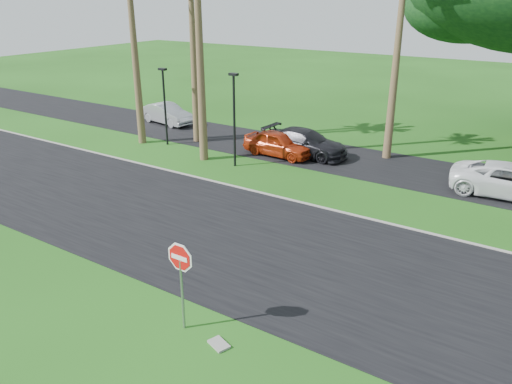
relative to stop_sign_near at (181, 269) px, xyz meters
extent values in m
plane|color=#1B4A12|center=(-0.50, 3.00, -1.77)|extent=(120.00, 120.00, 0.00)
cube|color=black|center=(-0.50, 5.00, -1.76)|extent=(120.00, 8.00, 0.02)
cube|color=black|center=(-0.50, 15.50, -1.76)|extent=(120.00, 5.00, 0.02)
cube|color=gray|center=(-0.50, 9.05, -1.74)|extent=(120.00, 0.12, 0.06)
cylinder|color=gray|center=(0.00, 0.00, -0.77)|extent=(0.07, 0.07, 2.00)
cylinder|color=white|center=(0.00, 0.00, 0.33)|extent=(1.05, 0.02, 1.05)
cylinder|color=red|center=(0.00, 0.00, 0.33)|extent=(0.90, 0.02, 0.90)
cube|color=white|center=(0.00, 0.00, 0.33)|extent=(0.50, 0.02, 0.12)
cone|color=brown|center=(-13.50, 12.00, 3.48)|extent=(0.44, 0.44, 10.50)
cone|color=brown|center=(-11.00, 14.00, 2.73)|extent=(0.44, 0.44, 9.00)
cone|color=brown|center=(-8.50, 11.50, 3.98)|extent=(0.44, 0.44, 11.50)
cone|color=brown|center=(-0.50, 17.00, 2.98)|extent=(0.44, 0.44, 9.50)
cylinder|color=black|center=(-12.00, 12.50, 0.33)|extent=(0.12, 0.12, 4.20)
cube|color=black|center=(-12.00, 12.50, 2.51)|extent=(0.45, 0.25, 0.12)
cylinder|color=black|center=(-6.50, 11.50, 0.48)|extent=(0.12, 0.12, 4.50)
cube|color=black|center=(-6.50, 11.50, 2.81)|extent=(0.45, 0.25, 0.12)
imported|color=#BBBDC3|center=(-15.35, 16.18, -1.11)|extent=(4.17, 1.96, 1.32)
imported|color=#A52A0D|center=(-5.48, 14.14, -1.10)|extent=(4.00, 1.75, 1.34)
imported|color=black|center=(-4.36, 15.01, -1.09)|extent=(4.83, 2.14, 1.38)
imported|color=white|center=(5.79, 14.63, -1.09)|extent=(5.09, 2.60, 1.38)
cube|color=gray|center=(1.18, -0.07, -1.74)|extent=(0.64, 0.52, 0.06)
camera|label=1|loc=(7.48, -8.06, 6.42)|focal=35.00mm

